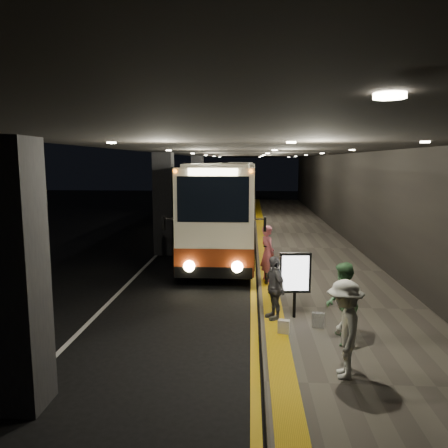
{
  "coord_description": "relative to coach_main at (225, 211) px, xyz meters",
  "views": [
    {
      "loc": [
        2.24,
        -14.54,
        4.02
      ],
      "look_at": [
        1.25,
        1.53,
        1.7
      ],
      "focal_mm": 35.0,
      "sensor_mm": 36.0,
      "label": 1
    }
  ],
  "objects": [
    {
      "name": "bag_polka",
      "position": [
        2.77,
        -9.4,
        -1.51
      ],
      "size": [
        0.31,
        0.18,
        0.35
      ],
      "primitive_type": "cube",
      "rotation": [
        0.0,
        0.0,
        -0.21
      ],
      "color": "black",
      "rests_on": "sidewalk"
    },
    {
      "name": "coach_main",
      "position": [
        0.0,
        0.0,
        0.0
      ],
      "size": [
        2.57,
        12.3,
        3.82
      ],
      "rotation": [
        0.0,
        0.0,
        0.0
      ],
      "color": "beige",
      "rests_on": "ground"
    },
    {
      "name": "sidewalk",
      "position": [
        3.67,
        0.21,
        -1.76
      ],
      "size": [
        4.5,
        50.0,
        0.15
      ],
      "primitive_type": "cube",
      "color": "#514C44",
      "rests_on": "ground"
    },
    {
      "name": "passenger_boarding",
      "position": [
        1.72,
        -5.41,
        -0.77
      ],
      "size": [
        0.66,
        0.78,
        1.83
      ],
      "primitive_type": "imported",
      "rotation": [
        0.0,
        0.0,
        1.97
      ],
      "color": "#C15A6B",
      "rests_on": "sidewalk"
    },
    {
      "name": "lane_line_white",
      "position": [
        -2.88,
        0.21,
        -1.83
      ],
      "size": [
        0.12,
        50.0,
        0.01
      ],
      "primitive_type": "cube",
      "color": "silver",
      "rests_on": "ground"
    },
    {
      "name": "passenger_waiting_green",
      "position": [
        3.13,
        -10.25,
        -0.8
      ],
      "size": [
        0.6,
        0.9,
        1.76
      ],
      "primitive_type": "imported",
      "rotation": [
        0.0,
        0.0,
        -1.66
      ],
      "color": "#38653F",
      "rests_on": "sidewalk"
    },
    {
      "name": "support_columns",
      "position": [
        -2.58,
        -0.79,
        0.37
      ],
      "size": [
        0.8,
        24.8,
        4.4
      ],
      "color": "black",
      "rests_on": "ground"
    },
    {
      "name": "tactile_strip",
      "position": [
        1.77,
        0.21,
        -1.68
      ],
      "size": [
        0.5,
        50.0,
        0.01
      ],
      "primitive_type": "cube",
      "color": "gold",
      "rests_on": "sidewalk"
    },
    {
      "name": "passenger_waiting_grey",
      "position": [
        1.75,
        -8.88,
        -0.89
      ],
      "size": [
        0.82,
        1.04,
        1.59
      ],
      "primitive_type": "imported",
      "rotation": [
        0.0,
        0.0,
        -1.15
      ],
      "color": "#56545A",
      "rests_on": "sidewalk"
    },
    {
      "name": "stanchion_post",
      "position": [
        1.67,
        -5.44,
        -1.11
      ],
      "size": [
        0.05,
        0.05,
        1.15
      ],
      "primitive_type": "cylinder",
      "color": "black",
      "rests_on": "sidewalk"
    },
    {
      "name": "terminal_wall",
      "position": [
        5.92,
        0.21,
        1.17
      ],
      "size": [
        0.1,
        50.0,
        6.0
      ],
      "primitive_type": "cube",
      "color": "black",
      "rests_on": "ground"
    },
    {
      "name": "ground",
      "position": [
        -1.08,
        -4.79,
        -1.83
      ],
      "size": [
        90.0,
        90.0,
        0.0
      ],
      "primitive_type": "plane",
      "color": "black"
    },
    {
      "name": "kerb_stripe_yellow",
      "position": [
        1.27,
        0.21,
        -1.83
      ],
      "size": [
        0.18,
        50.0,
        0.01
      ],
      "primitive_type": "cube",
      "color": "gold",
      "rests_on": "ground"
    },
    {
      "name": "canopy",
      "position": [
        1.42,
        0.21,
        2.77
      ],
      "size": [
        9.0,
        50.0,
        0.4
      ],
      "primitive_type": "cube",
      "color": "black",
      "rests_on": "support_columns"
    },
    {
      "name": "passenger_waiting_white",
      "position": [
        2.86,
        -11.74,
        -0.79
      ],
      "size": [
        0.64,
        1.2,
        1.79
      ],
      "primitive_type": "imported",
      "rotation": [
        0.0,
        0.0,
        -1.66
      ],
      "color": "#B7B9B2",
      "rests_on": "sidewalk"
    },
    {
      "name": "info_sign",
      "position": [
        2.27,
        -8.76,
        -0.57
      ],
      "size": [
        0.78,
        0.18,
        1.65
      ],
      "rotation": [
        0.0,
        0.0,
        0.08
      ],
      "color": "black",
      "rests_on": "sidewalk"
    },
    {
      "name": "coach_second",
      "position": [
        0.01,
        13.95,
        -0.08
      ],
      "size": [
        2.44,
        11.64,
        3.66
      ],
      "rotation": [
        0.0,
        0.0,
        -0.0
      ],
      "color": "beige",
      "rests_on": "ground"
    },
    {
      "name": "bag_plain",
      "position": [
        1.93,
        -9.82,
        -1.52
      ],
      "size": [
        0.28,
        0.2,
        0.32
      ],
      "primitive_type": "cube",
      "rotation": [
        0.0,
        0.0,
        -0.23
      ],
      "color": "silver",
      "rests_on": "sidewalk"
    },
    {
      "name": "coach_third",
      "position": [
        0.01,
        24.38,
        -0.0
      ],
      "size": [
        2.99,
        12.23,
        3.82
      ],
      "rotation": [
        0.0,
        0.0,
        0.04
      ],
      "color": "beige",
      "rests_on": "ground"
    }
  ]
}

